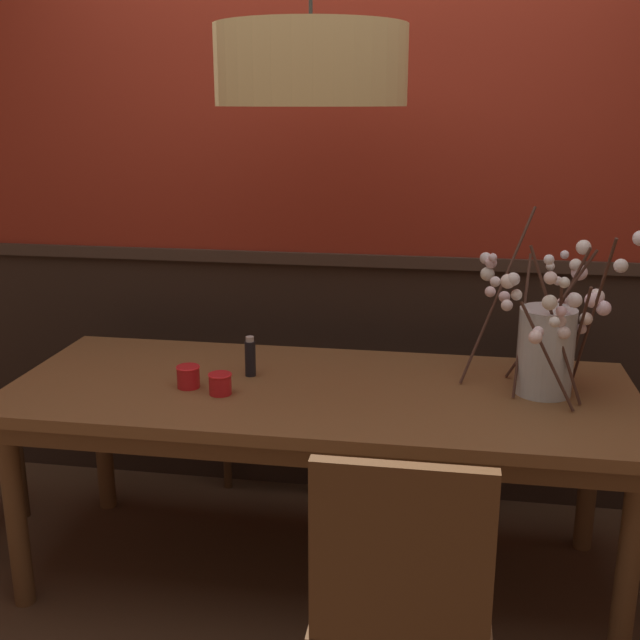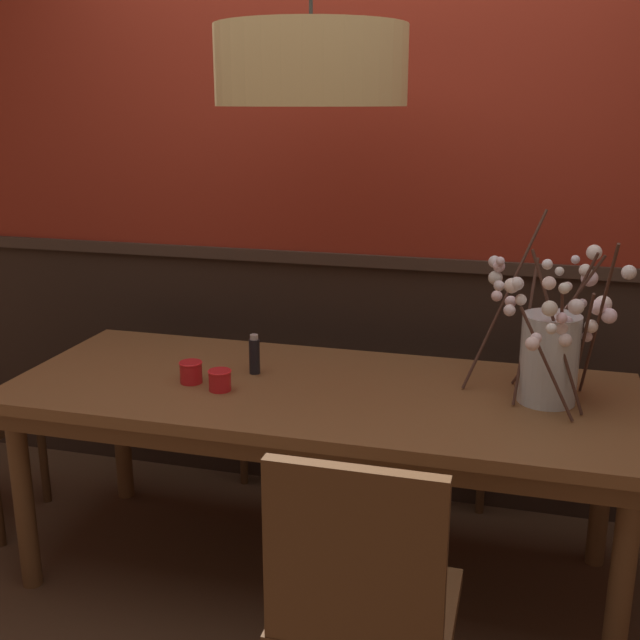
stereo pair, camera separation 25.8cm
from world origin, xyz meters
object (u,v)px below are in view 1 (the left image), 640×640
(chair_far_side_left, at_px, (280,360))
(pendant_lamp, at_px, (311,66))
(candle_holder_nearer_edge, at_px, (188,376))
(chair_near_side_right, at_px, (401,599))
(condiment_bottle, at_px, (250,357))
(vase_with_blossoms, at_px, (547,342))
(chair_far_side_right, at_px, (430,365))
(candle_holder_nearer_center, at_px, (220,384))
(dining_table, at_px, (320,408))

(chair_far_side_left, bearing_deg, pendant_lamp, -70.31)
(candle_holder_nearer_edge, bearing_deg, pendant_lamp, 11.01)
(chair_near_side_right, bearing_deg, condiment_bottle, 122.97)
(vase_with_blossoms, xyz_separation_m, condiment_bottle, (-1.02, -0.00, -0.11))
(condiment_bottle, bearing_deg, chair_far_side_right, 51.68)
(chair_far_side_right, distance_m, chair_far_side_left, 0.69)
(vase_with_blossoms, bearing_deg, chair_near_side_right, -113.81)
(vase_with_blossoms, distance_m, candle_holder_nearer_center, 1.10)
(candle_holder_nearer_edge, relative_size, condiment_bottle, 0.57)
(chair_near_side_right, xyz_separation_m, pendant_lamp, (-0.37, 0.86, 1.25))
(vase_with_blossoms, relative_size, candle_holder_nearer_center, 7.36)
(dining_table, height_order, candle_holder_nearer_edge, candle_holder_nearer_edge)
(chair_far_side_left, distance_m, condiment_bottle, 0.82)
(dining_table, height_order, condiment_bottle, condiment_bottle)
(chair_far_side_right, relative_size, candle_holder_nearer_edge, 11.76)
(chair_near_side_right, bearing_deg, pendant_lamp, 113.19)
(dining_table, distance_m, condiment_bottle, 0.31)
(candle_holder_nearer_edge, xyz_separation_m, condiment_bottle, (0.18, 0.15, 0.03))
(chair_far_side_left, bearing_deg, chair_near_side_right, -68.51)
(chair_far_side_right, bearing_deg, chair_near_side_right, -90.54)
(chair_near_side_right, distance_m, chair_far_side_right, 1.72)
(pendant_lamp, bearing_deg, chair_far_side_left, 109.69)
(chair_near_side_right, height_order, chair_far_side_right, chair_far_side_right)
(chair_far_side_left, xyz_separation_m, candle_holder_nearer_edge, (-0.11, -0.92, 0.24))
(vase_with_blossoms, xyz_separation_m, candle_holder_nearer_center, (-1.07, -0.20, -0.14))
(chair_far_side_right, relative_size, candle_holder_nearer_center, 12.02)
(chair_far_side_right, distance_m, candle_holder_nearer_edge, 1.25)
(candle_holder_nearer_center, xyz_separation_m, pendant_lamp, (0.29, 0.12, 1.02))
(chair_far_side_right, distance_m, candle_holder_nearer_center, 1.21)
(chair_far_side_left, distance_m, candle_holder_nearer_center, 0.99)
(chair_near_side_right, height_order, pendant_lamp, pendant_lamp)
(chair_far_side_left, distance_m, pendant_lamp, 1.54)
(chair_far_side_right, xyz_separation_m, pendant_lamp, (-0.39, -0.85, 1.24))
(condiment_bottle, bearing_deg, candle_holder_nearer_center, -105.72)
(chair_far_side_left, relative_size, candle_holder_nearer_center, 11.94)
(chair_far_side_left, relative_size, condiment_bottle, 6.60)
(chair_far_side_right, relative_size, pendant_lamp, 0.74)
(vase_with_blossoms, height_order, pendant_lamp, pendant_lamp)
(chair_far_side_left, height_order, candle_holder_nearer_edge, chair_far_side_left)
(dining_table, xyz_separation_m, chair_far_side_left, (-0.33, 0.84, -0.12))
(candle_holder_nearer_center, bearing_deg, chair_far_side_right, 55.41)
(chair_far_side_right, height_order, vase_with_blossoms, vase_with_blossoms)
(chair_near_side_right, distance_m, pendant_lamp, 1.57)
(vase_with_blossoms, distance_m, pendant_lamp, 1.18)
(chair_far_side_right, distance_m, vase_with_blossoms, 0.95)
(chair_far_side_left, bearing_deg, dining_table, -68.61)
(chair_near_side_right, height_order, condiment_bottle, chair_near_side_right)
(candle_holder_nearer_edge, bearing_deg, dining_table, 10.24)
(dining_table, xyz_separation_m, chair_far_side_right, (0.36, 0.86, -0.11))
(candle_holder_nearer_edge, bearing_deg, condiment_bottle, 39.78)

